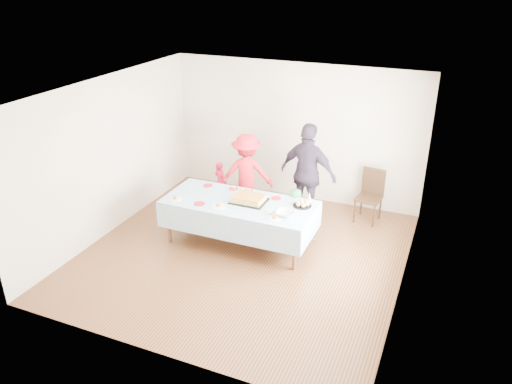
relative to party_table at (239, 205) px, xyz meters
The scene contains 22 objects.
ground 0.81m from the party_table, 55.87° to the right, with size 5.00×5.00×0.00m, color #422712.
room_walls 1.12m from the party_table, 49.11° to the right, with size 5.04×5.04×2.72m.
party_table is the anchor object (origin of this frame).
birthday_cake 0.19m from the party_table, 22.88° to the left, with size 0.57×0.44×0.10m.
rolls_tray 1.04m from the party_table, 13.82° to the left, with size 0.31×0.31×0.09m.
punch_bowl 0.89m from the party_table, 11.24° to the right, with size 0.28×0.28×0.07m, color silver.
party_hat 1.16m from the party_table, 23.58° to the left, with size 0.09×0.09×0.16m, color white.
fork_pile 0.68m from the party_table, 16.75° to the right, with size 0.24×0.18×0.07m, color white, non-canonical shape.
plate_red_far_a 0.86m from the party_table, 154.22° to the left, with size 0.16×0.16×0.01m, color red.
plate_red_far_b 0.52m from the party_table, 125.31° to the left, with size 0.16×0.16×0.01m, color red.
plate_red_far_c 0.42m from the party_table, 91.97° to the left, with size 0.17×0.17×0.01m, color red.
plate_red_far_d 0.63m from the party_table, 33.54° to the left, with size 0.16×0.16×0.01m, color red.
plate_red_near 0.65m from the party_table, 149.26° to the right, with size 0.18×0.18×0.01m, color red.
plate_white_left 1.06m from the party_table, 161.60° to the right, with size 0.21×0.21×0.01m, color white.
plate_white_mid 0.39m from the party_table, 125.72° to the right, with size 0.24×0.24×0.01m, color white.
plate_white_right 0.83m from the party_table, 24.59° to the right, with size 0.21×0.21×0.01m, color white.
dining_chair 2.54m from the party_table, 43.21° to the left, with size 0.48×0.48×0.97m.
toddler_left 1.73m from the party_table, 127.29° to the left, with size 0.31×0.20×0.84m, color #E01C48.
toddler_mid 1.02m from the party_table, 37.15° to the left, with size 0.43×0.28×0.88m, color #2A7E42.
toddler_right 1.25m from the party_table, 31.39° to the left, with size 0.36×0.28×0.75m, color #AC8350.
adult_left 1.26m from the party_table, 107.99° to the left, with size 0.99×0.57×1.53m, color red.
adult_right 1.48m from the party_table, 57.32° to the left, with size 1.09×0.45×1.86m, color #2E2533.
Camera 1 is at (2.91, -6.39, 4.34)m, focal length 35.00 mm.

